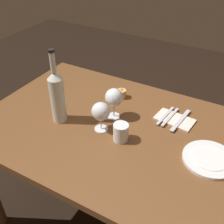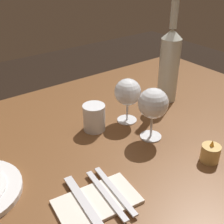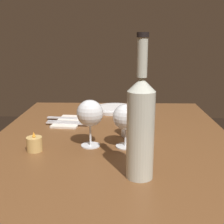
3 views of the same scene
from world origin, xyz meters
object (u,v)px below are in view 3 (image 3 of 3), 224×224
votive_candle (34,144)px  fork_outer (67,123)px  wine_glass_left (90,114)px  wine_glass_right (126,118)px  dinner_plate (116,109)px  wine_bottle (141,126)px  fork_inner (68,122)px  water_tumbler (130,126)px  table_knife (70,118)px  folded_napkin (69,121)px

votive_candle → fork_outer: (0.28, -0.06, -0.01)m
wine_glass_left → fork_outer: bearing=27.9°
wine_glass_right → dinner_plate: wine_glass_right is taller
wine_glass_right → wine_bottle: size_ratio=0.40×
votive_candle → fork_inner: (0.31, -0.06, -0.01)m
water_tumbler → table_knife: water_tumbler is taller
folded_napkin → fork_inner: bearing=180.0°
folded_napkin → fork_inner: fork_inner is taller
fork_inner → fork_outer: same height
votive_candle → dinner_plate: 0.61m
wine_glass_right → table_knife: (0.32, 0.24, -0.09)m
water_tumbler → wine_glass_right: bearing=170.1°
fork_outer → votive_candle: bearing=168.8°
wine_glass_left → votive_candle: size_ratio=2.43×
wine_bottle → dinner_plate: wine_bottle is taller
wine_bottle → wine_glass_left: bearing=34.6°
votive_candle → water_tumbler: bearing=-62.8°
wine_glass_right → fork_outer: size_ratio=0.83×
wine_bottle → table_knife: (0.54, 0.28, -0.13)m
wine_glass_left → wine_glass_right: 0.12m
fork_inner → fork_outer: bearing=180.0°
wine_bottle → fork_inner: 0.57m
wine_bottle → table_knife: size_ratio=1.80×
folded_napkin → fork_outer: 0.05m
fork_outer → water_tumbler: bearing=-114.2°
wine_glass_left → fork_inner: 0.31m
votive_candle → folded_napkin: (0.33, -0.06, -0.02)m
fork_outer → wine_glass_left: bearing=-152.1°
dinner_plate → fork_inner: size_ratio=1.26×
wine_glass_left → votive_candle: bearing=105.7°
fork_inner → fork_outer: size_ratio=1.00×
fork_outer → table_knife: size_ratio=0.86×
fork_inner → table_knife: (0.05, 0.00, 0.00)m
votive_candle → wine_glass_right: bearing=-81.1°
votive_candle → folded_napkin: 0.34m
wine_glass_right → table_knife: size_ratio=0.71×
wine_glass_right → fork_outer: 0.35m
wine_glass_right → wine_bottle: (-0.22, -0.03, 0.04)m
wine_glass_left → dinner_plate: 0.52m
water_tumbler → table_knife: (0.20, 0.27, -0.03)m
folded_napkin → dinner_plate: bearing=-42.5°
wine_glass_right → water_tumbler: bearing=-9.9°
wine_glass_left → folded_napkin: bearing=23.6°
wine_bottle → fork_outer: (0.46, 0.28, -0.13)m
wine_glass_right → folded_napkin: (0.29, 0.24, -0.10)m
wine_bottle → fork_outer: bearing=31.3°
fork_outer → wine_glass_right: bearing=-134.2°
dinner_plate → table_knife: (-0.19, 0.20, 0.00)m
wine_bottle → fork_outer: wine_bottle is taller
water_tumbler → fork_inner: size_ratio=0.48×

